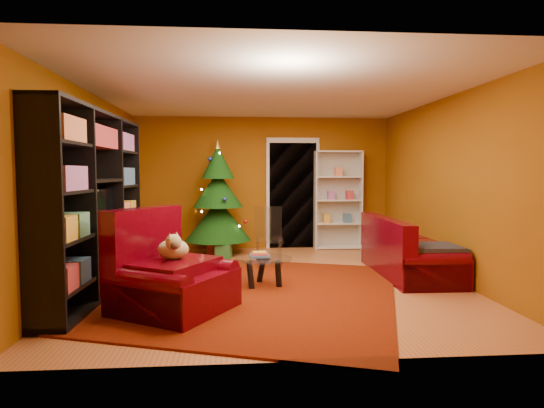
{
  "coord_description": "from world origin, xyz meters",
  "views": [
    {
      "loc": [
        -0.53,
        -6.26,
        1.52
      ],
      "look_at": [
        0.0,
        0.4,
        1.05
      ],
      "focal_mm": 30.0,
      "sensor_mm": 36.0,
      "label": 1
    }
  ],
  "objects": [
    {
      "name": "wall_left",
      "position": [
        -2.52,
        0.0,
        1.3
      ],
      "size": [
        0.05,
        5.5,
        2.6
      ],
      "primitive_type": "cube",
      "color": "#8C4E0C",
      "rests_on": "ground"
    },
    {
      "name": "doorway",
      "position": [
        0.6,
        2.73,
        1.05
      ],
      "size": [
        1.06,
        0.6,
        2.16
      ],
      "primitive_type": null,
      "color": "black",
      "rests_on": "floor"
    },
    {
      "name": "white_bookshelf",
      "position": [
        1.48,
        2.57,
        0.97
      ],
      "size": [
        0.93,
        0.36,
        1.99
      ],
      "primitive_type": null,
      "rotation": [
        0.0,
        0.0,
        -0.03
      ],
      "color": "white",
      "rests_on": "floor"
    },
    {
      "name": "sofa",
      "position": [
        2.02,
        0.19,
        0.44
      ],
      "size": [
        0.95,
        2.04,
        0.87
      ],
      "primitive_type": null,
      "rotation": [
        0.0,
        0.0,
        1.55
      ],
      "color": "#45010B",
      "rests_on": "rug"
    },
    {
      "name": "coffee_table",
      "position": [
        -0.17,
        -0.35,
        0.2
      ],
      "size": [
        0.82,
        0.82,
        0.48
      ],
      "primitive_type": null,
      "rotation": [
        0.0,
        0.0,
        0.07
      ],
      "color": "gray",
      "rests_on": "rug"
    },
    {
      "name": "christmas_tree",
      "position": [
        -0.86,
        2.15,
        1.04
      ],
      "size": [
        1.47,
        1.47,
        2.15
      ],
      "primitive_type": null,
      "rotation": [
        0.0,
        0.0,
        -0.25
      ],
      "color": "black",
      "rests_on": "floor"
    },
    {
      "name": "wall_back",
      "position": [
        0.0,
        2.77,
        1.3
      ],
      "size": [
        5.0,
        0.05,
        2.6
      ],
      "primitive_type": "cube",
      "color": "#8C4E0C",
      "rests_on": "ground"
    },
    {
      "name": "gift_box_red",
      "position": [
        -0.93,
        2.07,
        0.12
      ],
      "size": [
        0.27,
        0.27,
        0.24
      ],
      "primitive_type": "cube",
      "rotation": [
        0.0,
        0.0,
        -0.15
      ],
      "color": "#A32115",
      "rests_on": "floor"
    },
    {
      "name": "wall_right",
      "position": [
        2.52,
        0.0,
        1.3
      ],
      "size": [
        0.05,
        5.5,
        2.6
      ],
      "primitive_type": "cube",
      "color": "#8C4E0C",
      "rests_on": "ground"
    },
    {
      "name": "armchair",
      "position": [
        -1.2,
        -1.36,
        0.46
      ],
      "size": [
        1.6,
        1.6,
        0.91
      ],
      "primitive_type": null,
      "rotation": [
        0.0,
        0.0,
        1.02
      ],
      "color": "#45010B",
      "rests_on": "rug"
    },
    {
      "name": "dog",
      "position": [
        -1.22,
        -1.29,
        0.68
      ],
      "size": [
        0.46,
        0.5,
        0.3
      ],
      "primitive_type": null,
      "rotation": [
        0.0,
        0.0,
        1.02
      ],
      "color": "beige",
      "rests_on": "armchair"
    },
    {
      "name": "media_unit",
      "position": [
        -2.27,
        -0.56,
        1.12
      ],
      "size": [
        0.54,
        2.94,
        2.25
      ],
      "primitive_type": null,
      "rotation": [
        0.0,
        0.0,
        -0.03
      ],
      "color": "black",
      "rests_on": "floor"
    },
    {
      "name": "rug",
      "position": [
        -0.28,
        -0.67,
        0.01
      ],
      "size": [
        4.39,
        4.74,
        0.02
      ],
      "primitive_type": "cube",
      "rotation": [
        0.0,
        0.0,
        -0.32
      ],
      "color": "#651904",
      "rests_on": "floor"
    },
    {
      "name": "gift_box_green",
      "position": [
        -0.75,
        1.71,
        0.13
      ],
      "size": [
        0.3,
        0.3,
        0.26
      ],
      "primitive_type": "cube",
      "rotation": [
        0.0,
        0.0,
        -0.17
      ],
      "color": "#28692A",
      "rests_on": "floor"
    },
    {
      "name": "acrylic_chair",
      "position": [
        -0.01,
        0.92,
        0.44
      ],
      "size": [
        0.45,
        0.49,
        0.87
      ],
      "primitive_type": null,
      "rotation": [
        0.0,
        0.0,
        -0.02
      ],
      "color": "#66605B",
      "rests_on": "rug"
    },
    {
      "name": "gift_box_teal",
      "position": [
        -1.75,
        1.36,
        0.15
      ],
      "size": [
        0.36,
        0.36,
        0.3
      ],
      "primitive_type": "cube",
      "rotation": [
        0.0,
        0.0,
        -0.27
      ],
      "color": "teal",
      "rests_on": "floor"
    },
    {
      "name": "ceiling",
      "position": [
        0.0,
        0.0,
        2.62
      ],
      "size": [
        5.0,
        5.5,
        0.05
      ],
      "primitive_type": "cube",
      "color": "silver",
      "rests_on": "wall_back"
    },
    {
      "name": "floor",
      "position": [
        0.0,
        0.0,
        -0.03
      ],
      "size": [
        5.0,
        5.5,
        0.05
      ],
      "primitive_type": "cube",
      "color": "#AF6130",
      "rests_on": "ground"
    }
  ]
}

